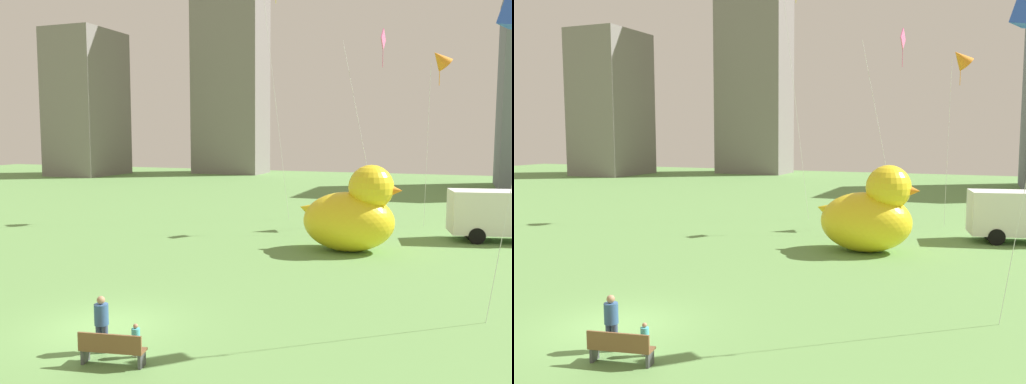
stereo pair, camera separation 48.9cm
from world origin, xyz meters
The scene contains 9 objects.
ground_plane centered at (0.00, 0.00, 0.00)m, with size 140.00×140.00×0.00m, color #63934D.
park_bench centered at (1.90, -2.40, 0.48)m, with size 1.80×0.74×0.90m.
person_adult centered at (1.10, -1.70, 0.88)m, with size 0.39×0.39×1.59m.
person_child centered at (2.18, -1.68, 0.52)m, with size 0.23×0.23×0.93m.
giant_inflatable_duck centered at (5.20, 13.82, 1.90)m, with size 5.40×3.46×4.47m.
box_truck centered at (12.71, 19.31, 1.45)m, with size 6.48×3.42×2.85m.
city_skyline centered at (-1.77, 57.05, 12.79)m, with size 86.76×18.98×36.84m.
kite_orange centered at (8.85, 23.64, 10.75)m, with size 1.89×1.70×11.55m.
kite_pink centered at (5.53, 20.73, 11.20)m, with size 2.85×3.05×12.39m.
Camera 2 is at (10.71, -13.95, 6.09)m, focal length 38.75 mm.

